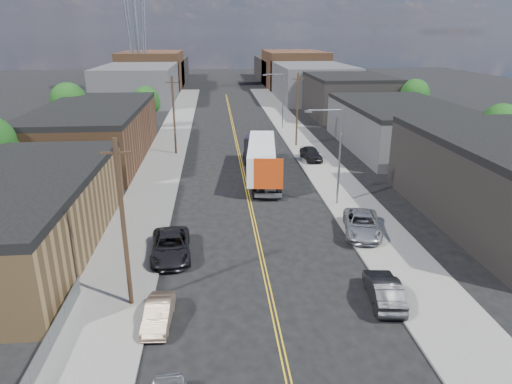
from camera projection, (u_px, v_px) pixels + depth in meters
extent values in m
plane|color=black|center=(234.00, 130.00, 74.42)|extent=(260.00, 260.00, 0.00)
cube|color=gold|center=(239.00, 153.00, 60.33)|extent=(0.32, 120.00, 0.01)
cube|color=slate|center=(166.00, 154.00, 59.50)|extent=(5.00, 140.00, 0.15)
cube|color=slate|center=(309.00, 151.00, 61.11)|extent=(5.00, 140.00, 0.15)
cube|color=brown|center=(8.00, 219.00, 32.60)|extent=(12.00, 22.00, 5.00)
cube|color=black|center=(1.00, 182.00, 31.67)|extent=(12.00, 22.00, 0.60)
cube|color=#533621|center=(95.00, 135.00, 56.86)|extent=(12.00, 26.00, 6.00)
cube|color=black|center=(92.00, 108.00, 55.77)|extent=(12.00, 26.00, 0.60)
cube|color=navy|center=(442.00, 183.00, 36.94)|extent=(0.30, 20.00, 0.80)
cube|color=#3A3A3C|center=(399.00, 128.00, 62.22)|extent=(14.00, 24.00, 5.50)
cube|color=black|center=(401.00, 105.00, 61.21)|extent=(14.00, 24.00, 0.60)
cube|color=black|center=(347.00, 97.00, 86.40)|extent=(14.00, 22.00, 7.00)
cube|color=black|center=(348.00, 76.00, 85.14)|extent=(14.00, 22.00, 0.60)
cube|color=#3A3A3C|center=(139.00, 83.00, 104.27)|extent=(16.00, 30.00, 8.00)
cube|color=#3A3A3C|center=(312.00, 82.00, 107.67)|extent=(16.00, 30.00, 8.00)
cube|color=#533621|center=(153.00, 70.00, 127.43)|extent=(16.00, 26.00, 10.00)
cube|color=#533621|center=(294.00, 69.00, 130.83)|extent=(16.00, 26.00, 10.00)
cube|color=black|center=(161.00, 70.00, 146.72)|extent=(16.00, 40.00, 7.00)
cube|color=black|center=(284.00, 69.00, 150.12)|extent=(16.00, 40.00, 7.00)
cylinder|color=gray|center=(137.00, 32.00, 114.54)|extent=(0.80, 0.80, 30.00)
cylinder|color=gray|center=(128.00, 32.00, 112.74)|extent=(1.94, 1.94, 29.98)
cylinder|color=gray|center=(143.00, 32.00, 113.04)|extent=(1.94, 1.94, 29.98)
cylinder|color=gray|center=(131.00, 32.00, 116.05)|extent=(1.94, 1.94, 29.98)
cylinder|color=gray|center=(145.00, 32.00, 116.35)|extent=(1.94, 1.94, 29.98)
cylinder|color=gray|center=(340.00, 158.00, 40.72)|extent=(0.18, 0.18, 9.00)
cylinder|color=gray|center=(326.00, 110.00, 39.17)|extent=(3.00, 0.12, 0.12)
cube|color=gray|center=(308.00, 111.00, 39.08)|extent=(0.60, 0.25, 0.18)
cylinder|color=gray|center=(283.00, 102.00, 73.61)|extent=(0.18, 0.18, 9.00)
cylinder|color=gray|center=(274.00, 74.00, 72.05)|extent=(3.00, 0.12, 0.12)
cube|color=gray|center=(265.00, 75.00, 71.96)|extent=(0.60, 0.25, 0.18)
cylinder|color=black|center=(124.00, 227.00, 25.09)|extent=(0.26, 0.26, 10.00)
cube|color=black|center=(116.00, 153.00, 23.70)|extent=(1.60, 0.12, 0.12)
cylinder|color=black|center=(174.00, 116.00, 57.97)|extent=(0.26, 0.26, 10.00)
cube|color=black|center=(172.00, 83.00, 56.58)|extent=(1.60, 0.12, 0.12)
cylinder|color=black|center=(297.00, 111.00, 62.18)|extent=(0.26, 0.26, 10.00)
cube|color=black|center=(298.00, 79.00, 60.79)|extent=(1.60, 0.12, 0.12)
cube|color=slate|center=(30.00, 380.00, 20.16)|extent=(0.02, 16.00, 1.20)
cube|color=slate|center=(28.00, 369.00, 19.96)|extent=(0.05, 16.00, 0.05)
cylinder|color=black|center=(72.00, 125.00, 66.94)|extent=(0.36, 0.36, 4.50)
sphere|color=#12380F|center=(68.00, 100.00, 65.74)|extent=(5.04, 5.04, 5.04)
sphere|color=#12380F|center=(74.00, 106.00, 66.37)|extent=(3.96, 3.96, 3.96)
sphere|color=#12380F|center=(65.00, 105.00, 65.53)|extent=(3.60, 3.60, 3.60)
cylinder|color=black|center=(148.00, 118.00, 74.49)|extent=(0.36, 0.36, 3.75)
sphere|color=#12380F|center=(146.00, 99.00, 73.49)|extent=(4.20, 4.20, 4.20)
sphere|color=#12380F|center=(150.00, 104.00, 74.07)|extent=(3.30, 3.30, 3.30)
sphere|color=#12380F|center=(143.00, 103.00, 73.25)|extent=(3.00, 3.00, 3.00)
cylinder|color=black|center=(496.00, 150.00, 53.76)|extent=(0.36, 0.36, 4.00)
sphere|color=#12380F|center=(501.00, 123.00, 52.70)|extent=(4.48, 4.48, 4.48)
sphere|color=#12380F|center=(503.00, 129.00, 53.30)|extent=(3.52, 3.52, 3.52)
sphere|color=#12380F|center=(498.00, 128.00, 52.46)|extent=(3.20, 3.20, 3.20)
cylinder|color=black|center=(413.00, 114.00, 76.26)|extent=(0.36, 0.36, 4.25)
sphere|color=#12380F|center=(415.00, 94.00, 75.14)|extent=(4.76, 4.76, 4.76)
sphere|color=#12380F|center=(417.00, 99.00, 75.75)|extent=(3.74, 3.74, 3.74)
sphere|color=#12380F|center=(413.00, 98.00, 74.92)|extent=(3.40, 3.40, 3.40)
cube|color=silver|center=(262.00, 157.00, 48.08)|extent=(4.06, 12.74, 2.92)
cube|color=#AA330D|center=(268.00, 174.00, 42.20)|extent=(2.73, 0.42, 2.94)
cube|color=gray|center=(268.00, 196.00, 42.91)|extent=(2.63, 0.88, 0.25)
cube|color=black|center=(255.00, 149.00, 55.70)|extent=(2.96, 3.60, 3.23)
cylinder|color=black|center=(267.00, 191.00, 44.24)|extent=(2.81, 1.33, 1.04)
cylinder|color=black|center=(255.00, 158.00, 56.06)|extent=(2.71, 1.32, 1.04)
imported|color=#806954|center=(158.00, 314.00, 24.81)|extent=(1.57, 3.97, 1.28)
imported|color=black|center=(171.00, 246.00, 32.27)|extent=(3.11, 6.03, 1.63)
imported|color=black|center=(384.00, 290.00, 26.85)|extent=(2.22, 4.92, 1.57)
imported|color=#98999D|center=(362.00, 224.00, 35.58)|extent=(3.85, 6.24, 1.61)
imported|color=black|center=(311.00, 153.00, 56.23)|extent=(2.37, 4.96, 1.63)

